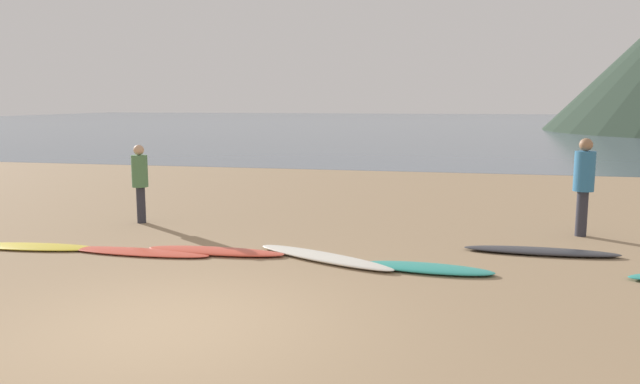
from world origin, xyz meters
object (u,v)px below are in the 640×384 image
(surfboard_6, at_px, (427,268))
(person_1, at_px, (140,177))
(surfboard_5, at_px, (324,257))
(surfboard_2, at_px, (33,247))
(surfboard_7, at_px, (541,251))
(surfboard_4, at_px, (215,251))
(person_0, at_px, (584,179))
(surfboard_3, at_px, (138,252))

(surfboard_6, relative_size, person_1, 1.21)
(surfboard_5, bearing_deg, surfboard_2, -151.40)
(surfboard_6, height_order, surfboard_7, surfboard_7)
(surfboard_6, xyz_separation_m, surfboard_7, (1.77, 1.42, 0.00))
(surfboard_4, xyz_separation_m, surfboard_7, (5.20, 1.11, 0.00))
(person_0, distance_m, person_1, 8.55)
(surfboard_2, relative_size, surfboard_7, 0.94)
(surfboard_2, xyz_separation_m, surfboard_3, (1.91, 0.04, 0.00))
(surfboard_5, distance_m, person_1, 4.84)
(surfboard_3, xyz_separation_m, person_1, (-1.21, 2.38, 0.91))
(surfboard_7, bearing_deg, surfboard_5, -160.54)
(surfboard_2, xyz_separation_m, surfboard_7, (8.34, 1.42, 0.01))
(surfboard_5, height_order, person_1, person_1)
(person_0, bearing_deg, surfboard_2, 98.04)
(surfboard_4, bearing_deg, surfboard_6, -5.13)
(surfboard_6, xyz_separation_m, person_1, (-5.87, 2.42, 0.90))
(surfboard_5, height_order, surfboard_6, surfboard_5)
(surfboard_6, bearing_deg, surfboard_4, 179.87)
(surfboard_6, distance_m, surfboard_7, 2.27)
(surfboard_2, height_order, surfboard_3, same)
(person_1, bearing_deg, surfboard_7, -97.03)
(surfboard_5, relative_size, person_0, 1.42)
(person_0, xyz_separation_m, person_1, (-8.53, -0.59, -0.12))
(surfboard_2, bearing_deg, surfboard_3, -3.73)
(surfboard_3, xyz_separation_m, surfboard_7, (6.43, 1.38, 0.01))
(surfboard_6, distance_m, person_1, 6.41)
(person_0, bearing_deg, surfboard_4, 103.80)
(surfboard_3, distance_m, surfboard_4, 1.26)
(surfboard_4, height_order, surfboard_6, surfboard_6)
(person_1, bearing_deg, surfboard_4, -130.31)
(surfboard_3, height_order, surfboard_7, surfboard_7)
(surfboard_2, distance_m, surfboard_4, 3.16)
(surfboard_3, relative_size, person_1, 1.57)
(surfboard_3, distance_m, person_1, 2.82)
(surfboard_6, bearing_deg, person_0, 53.57)
(person_0, bearing_deg, person_1, 83.93)
(surfboard_3, relative_size, surfboard_4, 1.07)
(person_0, bearing_deg, surfboard_3, 102.03)
(surfboard_5, relative_size, surfboard_7, 1.05)
(surfboard_4, relative_size, surfboard_5, 0.91)
(surfboard_5, xyz_separation_m, person_1, (-4.25, 2.13, 0.89))
(surfboard_5, bearing_deg, surfboard_6, 15.37)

